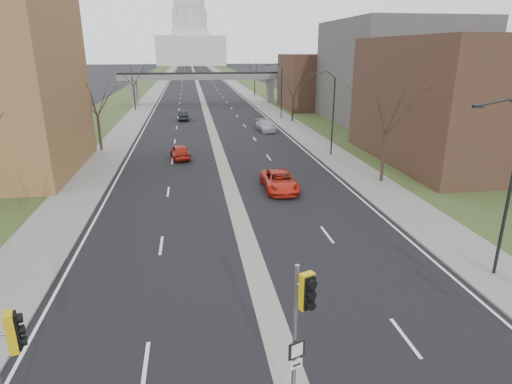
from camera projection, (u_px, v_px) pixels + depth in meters
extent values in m
cube|color=black|center=(197.00, 81.00, 154.91)|extent=(20.00, 600.00, 0.01)
cube|color=gray|center=(197.00, 81.00, 154.91)|extent=(1.20, 600.00, 0.02)
cube|color=gray|center=(230.00, 81.00, 156.62)|extent=(4.00, 600.00, 0.12)
cube|color=gray|center=(163.00, 81.00, 153.16)|extent=(4.00, 600.00, 0.12)
cube|color=#30441F|center=(246.00, 80.00, 157.49)|extent=(8.00, 600.00, 0.10)
cube|color=#30441F|center=(146.00, 81.00, 152.30)|extent=(8.00, 600.00, 0.10)
cube|color=#452C20|center=(466.00, 101.00, 42.08)|extent=(16.00, 20.00, 12.00)
cube|color=#54514D|center=(395.00, 73.00, 64.69)|extent=(18.00, 22.00, 15.00)
cube|color=#452C20|center=(321.00, 82.00, 81.49)|extent=(14.00, 14.00, 10.00)
cube|color=slate|center=(134.00, 93.00, 86.47)|extent=(1.20, 2.50, 5.00)
cube|color=slate|center=(270.00, 91.00, 90.50)|extent=(1.20, 2.50, 5.00)
cube|color=slate|center=(203.00, 77.00, 87.54)|extent=(34.00, 3.00, 1.00)
cube|color=black|center=(203.00, 73.00, 87.31)|extent=(34.00, 0.15, 0.50)
cube|color=beige|center=(191.00, 51.00, 311.13)|extent=(48.00, 42.00, 20.00)
cube|color=beige|center=(190.00, 33.00, 307.33)|extent=(26.00, 26.00, 5.00)
cylinder|color=beige|center=(190.00, 20.00, 304.48)|extent=(22.00, 22.00, 14.00)
sphere|color=beige|center=(189.00, 3.00, 301.00)|extent=(22.00, 22.00, 22.00)
cylinder|color=black|center=(508.00, 198.00, 20.29)|extent=(0.16, 0.16, 8.00)
cube|color=black|center=(479.00, 106.00, 18.59)|extent=(0.45, 0.18, 0.14)
cylinder|color=black|center=(333.00, 117.00, 44.67)|extent=(0.16, 0.16, 8.00)
cube|color=black|center=(313.00, 74.00, 42.96)|extent=(0.45, 0.18, 0.14)
cylinder|color=black|center=(281.00, 93.00, 69.05)|extent=(0.16, 0.16, 8.00)
cube|color=black|center=(268.00, 65.00, 67.34)|extent=(0.45, 0.18, 0.14)
cylinder|color=#382B21|center=(100.00, 133.00, 47.39)|extent=(0.28, 0.28, 3.75)
cylinder|color=#382B21|center=(135.00, 98.00, 79.19)|extent=(0.28, 0.28, 4.25)
cylinder|color=#382B21|center=(383.00, 158.00, 36.10)|extent=(0.28, 0.28, 4.00)
cylinder|color=#382B21|center=(293.00, 110.00, 67.12)|extent=(0.28, 0.28, 3.50)
cylinder|color=#382B21|center=(255.00, 87.00, 104.50)|extent=(0.28, 0.28, 4.25)
cube|color=#CAA20B|center=(11.00, 332.00, 11.90)|extent=(0.55, 0.56, 1.24)
cylinder|color=gray|center=(295.00, 340.00, 12.87)|extent=(0.14, 0.14, 5.03)
cube|color=#CAA20B|center=(307.00, 291.00, 11.86)|extent=(0.52, 0.50, 1.11)
cube|color=black|center=(295.00, 348.00, 12.96)|extent=(0.56, 0.24, 0.58)
cube|color=silver|center=(294.00, 362.00, 13.13)|extent=(0.42, 0.19, 0.29)
imported|color=maroon|center=(180.00, 151.00, 44.42)|extent=(2.39, 4.68, 1.52)
imported|color=black|center=(183.00, 115.00, 68.83)|extent=(1.65, 4.57, 1.50)
imported|color=red|center=(280.00, 181.00, 34.40)|extent=(2.60, 5.52, 1.52)
imported|color=#A2A4A9|center=(265.00, 126.00, 59.49)|extent=(2.56, 5.17, 1.45)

